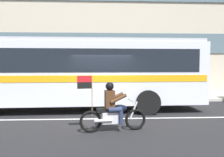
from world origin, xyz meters
TOP-DOWN VIEW (x-y plane):
  - ground_plane at (0.00, 0.00)m, footprint 60.00×60.00m
  - sidewalk_curb at (0.00, 5.10)m, footprint 28.00×3.80m
  - lane_center_stripe at (0.00, -0.60)m, footprint 26.60×0.14m
  - office_building_facade at (0.00, 7.39)m, footprint 28.00×0.89m
  - transit_bus at (-1.29, 1.19)m, footprint 11.69×2.93m
  - motorcycle_with_rider at (0.30, -2.26)m, footprint 2.18×0.70m
  - fire_hydrant at (-3.91, 3.88)m, footprint 0.22×0.30m

SIDE VIEW (x-z plane):
  - ground_plane at x=0.00m, z-range 0.00..0.00m
  - lane_center_stripe at x=0.00m, z-range 0.00..0.01m
  - sidewalk_curb at x=0.00m, z-range 0.00..0.15m
  - fire_hydrant at x=-3.91m, z-range 0.14..0.89m
  - motorcycle_with_rider at x=0.30m, z-range -0.22..1.55m
  - transit_bus at x=-1.29m, z-range 0.27..3.49m
  - office_building_facade at x=0.00m, z-range 0.01..10.37m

